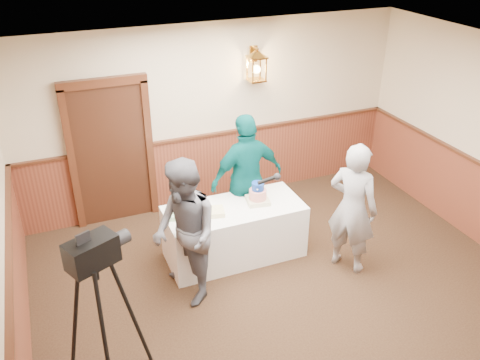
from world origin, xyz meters
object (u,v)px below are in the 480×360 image
(display_table, at_px, (234,231))
(assistant_p, at_px, (247,178))
(sheet_cake_green, at_px, (179,214))
(interviewer, at_px, (185,233))
(baker, at_px, (352,208))
(tv_camera_rig, at_px, (104,327))
(sheet_cake_yellow, at_px, (212,212))
(tiered_cake, at_px, (258,195))

(display_table, relative_size, assistant_p, 0.98)
(sheet_cake_green, height_order, interviewer, interviewer)
(display_table, distance_m, baker, 1.58)
(assistant_p, relative_size, tv_camera_rig, 1.05)
(sheet_cake_yellow, bearing_deg, sheet_cake_green, 165.32)
(assistant_p, xyz_separation_m, tv_camera_rig, (-2.25, -1.96, -0.14))
(sheet_cake_green, bearing_deg, sheet_cake_yellow, -14.68)
(sheet_cake_yellow, relative_size, interviewer, 0.17)
(tiered_cake, relative_size, interviewer, 0.18)
(sheet_cake_yellow, height_order, baker, baker)
(tv_camera_rig, bearing_deg, sheet_cake_green, 29.40)
(sheet_cake_yellow, height_order, tv_camera_rig, tv_camera_rig)
(sheet_cake_green, xyz_separation_m, assistant_p, (1.06, 0.33, 0.14))
(sheet_cake_yellow, distance_m, tv_camera_rig, 2.20)
(interviewer, distance_m, baker, 2.11)
(sheet_cake_green, relative_size, interviewer, 0.15)
(display_table, distance_m, tiered_cake, 0.59)
(baker, bearing_deg, assistant_p, 6.04)
(display_table, height_order, tiered_cake, tiered_cake)
(tiered_cake, height_order, assistant_p, assistant_p)
(tiered_cake, height_order, sheet_cake_yellow, tiered_cake)
(interviewer, bearing_deg, sheet_cake_green, 164.83)
(display_table, height_order, baker, baker)
(interviewer, relative_size, tv_camera_rig, 1.03)
(sheet_cake_green, xyz_separation_m, tv_camera_rig, (-1.18, -1.63, 0.00))
(display_table, height_order, interviewer, interviewer)
(tiered_cake, bearing_deg, tv_camera_rig, -144.84)
(sheet_cake_yellow, xyz_separation_m, interviewer, (-0.50, -0.51, 0.12))
(baker, bearing_deg, display_table, 26.09)
(display_table, xyz_separation_m, tv_camera_rig, (-1.90, -1.57, 0.41))
(tiered_cake, relative_size, baker, 0.19)
(interviewer, bearing_deg, display_table, 118.23)
(assistant_p, bearing_deg, sheet_cake_yellow, 26.45)
(sheet_cake_green, bearing_deg, display_table, -4.48)
(display_table, xyz_separation_m, sheet_cake_green, (-0.72, 0.06, 0.41))
(display_table, distance_m, sheet_cake_green, 0.83)
(display_table, height_order, sheet_cake_yellow, sheet_cake_yellow)
(tiered_cake, xyz_separation_m, sheet_cake_yellow, (-0.66, -0.05, -0.08))
(assistant_p, bearing_deg, baker, 121.95)
(sheet_cake_green, height_order, assistant_p, assistant_p)
(sheet_cake_green, distance_m, interviewer, 0.63)
(sheet_cake_yellow, bearing_deg, tv_camera_rig, -136.10)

